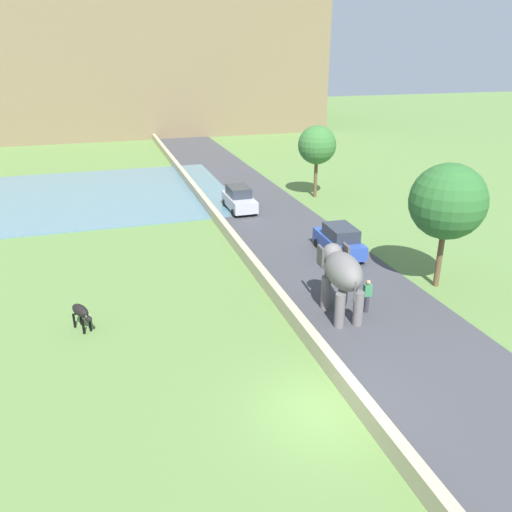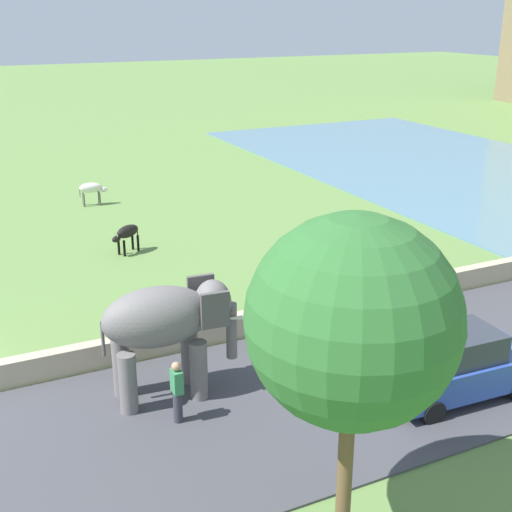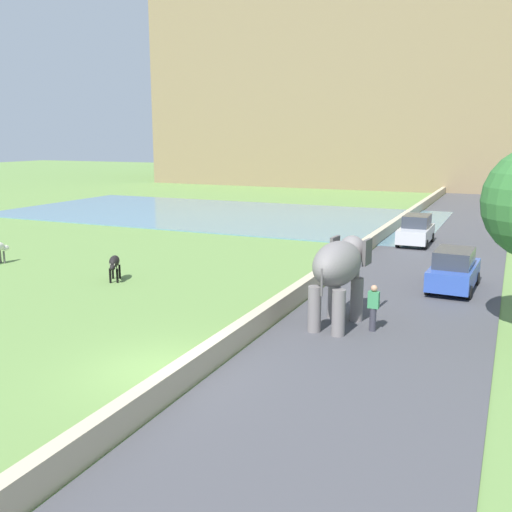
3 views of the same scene
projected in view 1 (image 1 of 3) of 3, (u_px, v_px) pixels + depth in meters
ground_plane at (321, 411)px, 16.77m from camera, size 220.00×220.00×0.00m
road_surface at (270, 218)px, 35.81m from camera, size 7.00×120.00×0.06m
barrier_wall at (224, 227)px, 32.87m from camera, size 0.40×110.00×0.75m
hill_distant at (84, 29)px, 72.27m from camera, size 64.00×28.00×27.49m
elephant at (341, 273)px, 22.09m from camera, size 1.63×3.52×2.99m
person_beside_elephant at (367, 295)px, 22.68m from camera, size 0.36×0.22×1.63m
car_silver at (239, 199)px, 37.20m from camera, size 1.81×4.01×1.80m
car_blue at (339, 241)px, 29.10m from camera, size 1.94×4.08×1.80m
cow_black at (81, 312)px, 21.31m from camera, size 0.97×1.37×1.15m
tree_near at (448, 202)px, 23.99m from camera, size 3.64×3.64×6.22m
tree_mid at (317, 145)px, 39.51m from camera, size 2.99×2.99×5.66m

